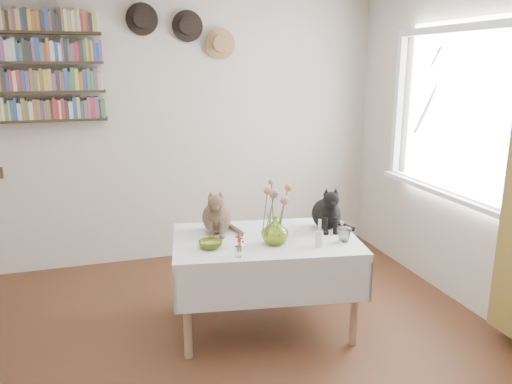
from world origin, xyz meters
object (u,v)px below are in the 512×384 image
object	(u,v)px
dining_table	(265,260)
black_cat	(327,206)
tabby_cat	(216,209)
flower_vase	(275,231)
bookshelf_unit	(42,67)

from	to	relation	value
dining_table	black_cat	xyz separation A→B (m)	(0.50, 0.07, 0.34)
tabby_cat	black_cat	world-z (taller)	same
tabby_cat	flower_vase	world-z (taller)	tabby_cat
dining_table	tabby_cat	distance (m)	0.50
black_cat	bookshelf_unit	bearing A→B (deg)	155.83
tabby_cat	flower_vase	distance (m)	0.49
flower_vase	bookshelf_unit	distance (m)	2.47
tabby_cat	flower_vase	xyz separation A→B (m)	(0.32, -0.36, -0.07)
black_cat	flower_vase	world-z (taller)	black_cat
dining_table	black_cat	bearing A→B (deg)	7.89
tabby_cat	black_cat	bearing A→B (deg)	3.26
black_cat	flower_vase	distance (m)	0.52
dining_table	tabby_cat	xyz separation A→B (m)	(-0.30, 0.23, 0.34)
dining_table	flower_vase	world-z (taller)	flower_vase
black_cat	bookshelf_unit	distance (m)	2.64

